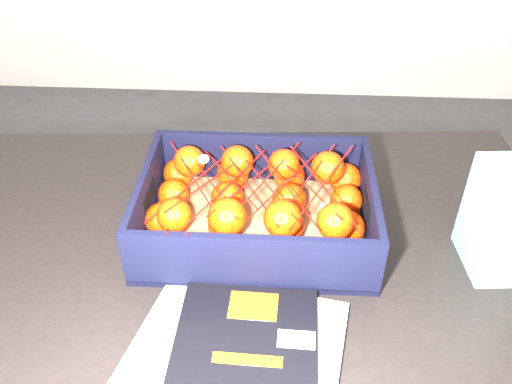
# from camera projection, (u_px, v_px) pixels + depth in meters

# --- Properties ---
(ground) EXTENTS (3.50, 3.50, 0.00)m
(ground) POSITION_uv_depth(u_px,v_px,m) (271.00, 352.00, 1.70)
(ground) COLOR #343437
(ground) RESTS_ON ground
(table) EXTENTS (1.25, 0.88, 0.75)m
(table) POSITION_uv_depth(u_px,v_px,m) (248.00, 286.00, 1.04)
(table) COLOR black
(table) RESTS_ON ground
(magazine_stack) EXTENTS (0.36, 0.32, 0.02)m
(magazine_stack) POSITION_uv_depth(u_px,v_px,m) (235.00, 363.00, 0.78)
(magazine_stack) COLOR silver
(magazine_stack) RESTS_ON table
(produce_crate) EXTENTS (0.42, 0.31, 0.12)m
(produce_crate) POSITION_uv_depth(u_px,v_px,m) (257.00, 215.00, 1.00)
(produce_crate) COLOR brown
(produce_crate) RESTS_ON table
(clementine_heap) EXTENTS (0.40, 0.30, 0.11)m
(clementine_heap) POSITION_uv_depth(u_px,v_px,m) (259.00, 205.00, 0.98)
(clementine_heap) COLOR red
(clementine_heap) RESTS_ON produce_crate
(mesh_net) EXTENTS (0.35, 0.28, 0.09)m
(mesh_net) POSITION_uv_depth(u_px,v_px,m) (253.00, 186.00, 0.95)
(mesh_net) COLOR red
(mesh_net) RESTS_ON clementine_heap
(retail_carton) EXTENTS (0.09, 0.13, 0.19)m
(retail_carton) POSITION_uv_depth(u_px,v_px,m) (500.00, 220.00, 0.90)
(retail_carton) COLOR silver
(retail_carton) RESTS_ON table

